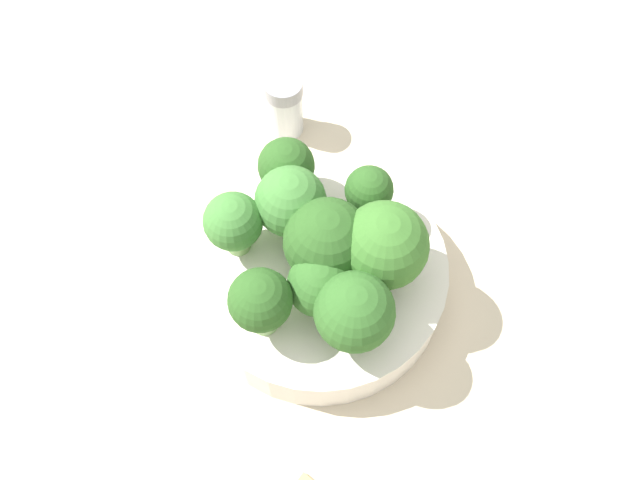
# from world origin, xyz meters

# --- Properties ---
(ground_plane) EXTENTS (3.00, 3.00, 0.00)m
(ground_plane) POSITION_xyz_m (0.00, 0.00, 0.00)
(ground_plane) COLOR beige
(bowl) EXTENTS (0.18, 0.18, 0.04)m
(bowl) POSITION_xyz_m (0.00, 0.00, 0.02)
(bowl) COLOR silver
(bowl) RESTS_ON ground_plane
(broccoli_floret_0) EXTENTS (0.04, 0.04, 0.05)m
(broccoli_floret_0) POSITION_xyz_m (0.01, -0.03, 0.07)
(broccoli_floret_0) COLOR #84AD66
(broccoli_floret_0) RESTS_ON bowl
(broccoli_floret_1) EXTENTS (0.05, 0.05, 0.06)m
(broccoli_floret_1) POSITION_xyz_m (0.04, -0.04, 0.07)
(broccoli_floret_1) COLOR #8EB770
(broccoli_floret_1) RESTS_ON bowl
(broccoli_floret_2) EXTENTS (0.06, 0.06, 0.07)m
(broccoli_floret_2) POSITION_xyz_m (0.04, 0.01, 0.08)
(broccoli_floret_2) COLOR #7A9E5B
(broccoli_floret_2) RESTS_ON bowl
(broccoli_floret_3) EXTENTS (0.04, 0.04, 0.06)m
(broccoli_floret_3) POSITION_xyz_m (-0.02, -0.05, 0.07)
(broccoli_floret_3) COLOR #8EB770
(broccoli_floret_3) RESTS_ON bowl
(broccoli_floret_4) EXTENTS (0.04, 0.04, 0.05)m
(broccoli_floret_4) POSITION_xyz_m (-0.06, -0.01, 0.07)
(broccoli_floret_4) COLOR #84AD66
(broccoli_floret_4) RESTS_ON bowl
(broccoli_floret_5) EXTENTS (0.05, 0.05, 0.06)m
(broccoli_floret_5) POSITION_xyz_m (-0.03, 0.02, 0.07)
(broccoli_floret_5) COLOR #84AD66
(broccoli_floret_5) RESTS_ON bowl
(broccoli_floret_6) EXTENTS (0.03, 0.03, 0.05)m
(broccoli_floret_6) POSITION_xyz_m (0.02, 0.05, 0.07)
(broccoli_floret_6) COLOR #8EB770
(broccoli_floret_6) RESTS_ON bowl
(broccoli_floret_7) EXTENTS (0.04, 0.04, 0.05)m
(broccoli_floret_7) POSITION_xyz_m (-0.04, 0.05, 0.07)
(broccoli_floret_7) COLOR #8EB770
(broccoli_floret_7) RESTS_ON bowl
(broccoli_floret_8) EXTENTS (0.06, 0.06, 0.07)m
(broccoli_floret_8) POSITION_xyz_m (0.01, 0.00, 0.07)
(broccoli_floret_8) COLOR #8EB770
(broccoli_floret_8) RESTS_ON bowl
(pepper_shaker) EXTENTS (0.03, 0.03, 0.06)m
(pepper_shaker) POSITION_xyz_m (-0.08, 0.13, 0.03)
(pepper_shaker) COLOR silver
(pepper_shaker) RESTS_ON ground_plane
(almond_crumb_0) EXTENTS (0.01, 0.01, 0.01)m
(almond_crumb_0) POSITION_xyz_m (0.04, -0.13, 0.00)
(almond_crumb_0) COLOR tan
(almond_crumb_0) RESTS_ON ground_plane
(almond_crumb_1) EXTENTS (0.01, 0.01, 0.01)m
(almond_crumb_1) POSITION_xyz_m (-0.08, 0.14, 0.00)
(almond_crumb_1) COLOR tan
(almond_crumb_1) RESTS_ON ground_plane
(almond_crumb_2) EXTENTS (0.01, 0.01, 0.01)m
(almond_crumb_2) POSITION_xyz_m (-0.07, 0.08, 0.00)
(almond_crumb_2) COLOR #AD7F4C
(almond_crumb_2) RESTS_ON ground_plane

